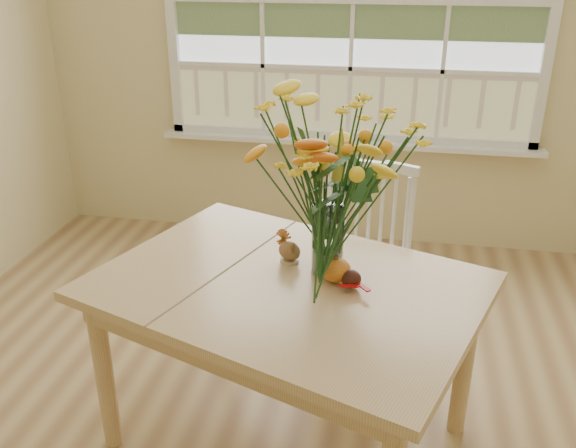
# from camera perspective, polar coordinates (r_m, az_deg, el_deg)

# --- Properties ---
(wall_back) EXTENTS (4.00, 0.02, 2.70)m
(wall_back) POSITION_cam_1_polar(r_m,az_deg,el_deg) (3.88, 6.05, 17.28)
(wall_back) COLOR beige
(wall_back) RESTS_ON floor
(window) EXTENTS (2.42, 0.12, 1.74)m
(window) POSITION_cam_1_polar(r_m,az_deg,el_deg) (3.82, 6.12, 19.91)
(window) COLOR silver
(window) RESTS_ON wall_back
(dining_table) EXTENTS (1.59, 1.36, 0.72)m
(dining_table) POSITION_cam_1_polar(r_m,az_deg,el_deg) (2.26, -0.09, -7.44)
(dining_table) COLOR tan
(dining_table) RESTS_ON floor
(windsor_chair) EXTENTS (0.47, 0.45, 0.92)m
(windsor_chair) POSITION_cam_1_polar(r_m,az_deg,el_deg) (2.87, 7.08, -2.79)
(windsor_chair) COLOR white
(windsor_chair) RESTS_ON floor
(flower_vase) EXTENTS (0.55, 0.55, 0.66)m
(flower_vase) POSITION_cam_1_polar(r_m,az_deg,el_deg) (2.13, 3.93, 5.01)
(flower_vase) COLOR white
(flower_vase) RESTS_ON dining_table
(pumpkin) EXTENTS (0.11, 0.11, 0.09)m
(pumpkin) POSITION_cam_1_polar(r_m,az_deg,el_deg) (2.20, 4.48, -4.40)
(pumpkin) COLOR #C04916
(pumpkin) RESTS_ON dining_table
(turkey_figurine) EXTENTS (0.11, 0.10, 0.11)m
(turkey_figurine) POSITION_cam_1_polar(r_m,az_deg,el_deg) (2.32, 0.14, -2.54)
(turkey_figurine) COLOR #CCB78C
(turkey_figurine) RESTS_ON dining_table
(dark_gourd) EXTENTS (0.13, 0.11, 0.06)m
(dark_gourd) POSITION_cam_1_polar(r_m,az_deg,el_deg) (2.17, 5.93, -5.20)
(dark_gourd) COLOR #38160F
(dark_gourd) RESTS_ON dining_table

